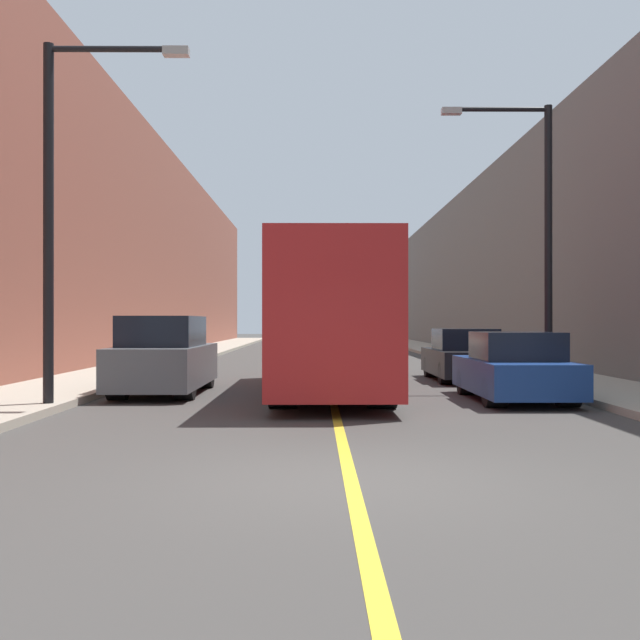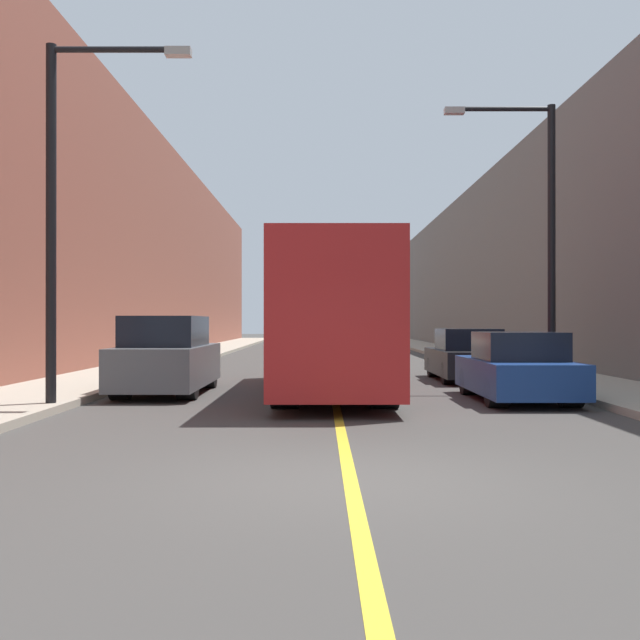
{
  "view_description": "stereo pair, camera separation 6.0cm",
  "coord_description": "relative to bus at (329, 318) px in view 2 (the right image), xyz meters",
  "views": [
    {
      "loc": [
        -0.39,
        -8.09,
        1.72
      ],
      "look_at": [
        -0.21,
        19.08,
        1.8
      ],
      "focal_mm": 42.0,
      "sensor_mm": 36.0,
      "label": 1
    },
    {
      "loc": [
        -0.33,
        -8.09,
        1.72
      ],
      "look_at": [
        -0.21,
        19.08,
        1.8
      ],
      "focal_mm": 42.0,
      "sensor_mm": 36.0,
      "label": 2
    }
  ],
  "objects": [
    {
      "name": "bus",
      "position": [
        0.0,
        0.0,
        0.0
      ],
      "size": [
        2.54,
        10.48,
        3.44
      ],
      "color": "#AD1E1E",
      "rests_on": "ground"
    },
    {
      "name": "ground_plane",
      "position": [
        0.04,
        -10.09,
        -1.83
      ],
      "size": [
        200.0,
        200.0,
        0.0
      ],
      "primitive_type": "plane",
      "color": "#3F3D3A"
    },
    {
      "name": "car_right_near",
      "position": [
        4.01,
        -1.87,
        -1.15
      ],
      "size": [
        1.9,
        4.34,
        1.51
      ],
      "color": "navy",
      "rests_on": "ground"
    },
    {
      "name": "street_lamp_right",
      "position": [
        5.31,
        0.77,
        2.42
      ],
      "size": [
        2.82,
        0.24,
        7.08
      ],
      "color": "black",
      "rests_on": "sidewalk_right"
    },
    {
      "name": "sidewalk_right",
      "position": [
        6.71,
        19.91,
        -1.75
      ],
      "size": [
        2.85,
        72.0,
        0.15
      ],
      "primitive_type": "cube",
      "color": "#A89E8C",
      "rests_on": "ground"
    },
    {
      "name": "building_row_right",
      "position": [
        10.13,
        19.91,
        2.83
      ],
      "size": [
        4.0,
        72.0,
        9.32
      ],
      "primitive_type": "cube",
      "color": "#66605B",
      "rests_on": "ground"
    },
    {
      "name": "car_right_mid",
      "position": [
        4.02,
        3.72,
        -1.14
      ],
      "size": [
        1.87,
        4.37,
        1.53
      ],
      "color": "black",
      "rests_on": "ground"
    },
    {
      "name": "building_row_left",
      "position": [
        -10.06,
        19.91,
        3.64
      ],
      "size": [
        4.0,
        72.0,
        10.95
      ],
      "primitive_type": "cube",
      "color": "brown",
      "rests_on": "ground"
    },
    {
      "name": "parked_suv_left",
      "position": [
        -3.96,
        -0.25,
        -0.97
      ],
      "size": [
        1.89,
        4.83,
        1.86
      ],
      "color": "#51565B",
      "rests_on": "ground"
    },
    {
      "name": "road_center_line",
      "position": [
        0.04,
        19.91,
        -1.83
      ],
      "size": [
        0.16,
        72.0,
        0.01
      ],
      "primitive_type": "cube",
      "color": "gold",
      "rests_on": "ground"
    },
    {
      "name": "sidewalk_left",
      "position": [
        -6.63,
        19.91,
        -1.75
      ],
      "size": [
        2.85,
        72.0,
        0.15
      ],
      "primitive_type": "cube",
      "color": "#A89E8C",
      "rests_on": "ground"
    },
    {
      "name": "street_lamp_left",
      "position": [
        -5.23,
        -3.7,
        2.35
      ],
      "size": [
        2.82,
        0.24,
        6.96
      ],
      "color": "black",
      "rests_on": "sidewalk_left"
    }
  ]
}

